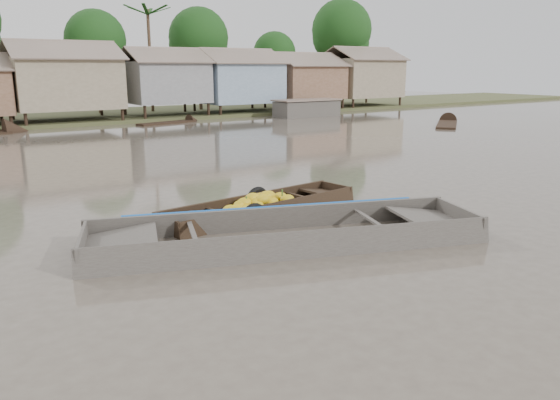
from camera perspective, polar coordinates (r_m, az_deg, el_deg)
ground at (r=11.29m, az=1.47°, el=-5.31°), size 120.00×120.00×0.00m
riverbank at (r=41.59m, az=-21.67°, el=11.95°), size 120.00×12.47×10.22m
banana_boat at (r=14.06m, az=-2.12°, el=-0.82°), size 5.76×2.03×0.79m
viewer_boat at (r=11.77m, az=0.76°, el=-4.09°), size 8.71×4.89×0.68m
distant_boats at (r=37.40m, az=-5.91°, el=8.46°), size 45.08×14.22×1.38m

